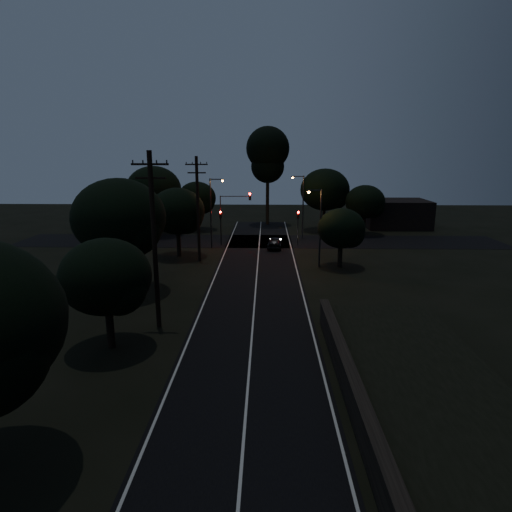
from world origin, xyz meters
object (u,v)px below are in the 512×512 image
object	(u,v)px
signal_mast	(235,209)
streetlight_b	(302,202)
utility_pole_far	(198,208)
streetlight_c	(319,223)
signal_left	(221,221)
signal_right	(298,222)
tall_pine	(268,154)
streetlight_a	(212,208)
utility_pole_mid	(154,239)
car	(275,243)

from	to	relation	value
signal_mast	streetlight_b	distance (m)	9.15
utility_pole_far	streetlight_c	xyz separation A→B (m)	(11.83, -2.00, -1.13)
signal_left	signal_right	xyz separation A→B (m)	(9.20, 0.00, 0.00)
utility_pole_far	signal_mast	bearing A→B (deg)	68.89
utility_pole_far	tall_pine	size ratio (longest dim) A/B	0.72
signal_mast	streetlight_a	xyz separation A→B (m)	(-2.39, -1.99, 0.30)
signal_right	utility_pole_mid	bearing A→B (deg)	-112.99
signal_right	streetlight_b	size ratio (longest dim) A/B	0.51
signal_mast	streetlight_a	size ratio (longest dim) A/B	0.78
utility_pole_far	car	world-z (taller)	utility_pole_far
streetlight_a	car	bearing A→B (deg)	0.16
signal_right	streetlight_c	distance (m)	10.18
signal_right	streetlight_a	size ratio (longest dim) A/B	0.51
streetlight_a	car	size ratio (longest dim) A/B	2.01
utility_pole_mid	signal_mast	distance (m)	25.22
utility_pole_mid	streetlight_b	xyz separation A→B (m)	(11.31, 29.00, -1.10)
signal_left	streetlight_a	xyz separation A→B (m)	(-0.71, -1.99, 1.80)
tall_pine	utility_pole_far	bearing A→B (deg)	-106.93
utility_pole_mid	signal_mast	world-z (taller)	utility_pole_mid
utility_pole_far	streetlight_a	bearing A→B (deg)	83.41
tall_pine	car	size ratio (longest dim) A/B	3.67
utility_pole_far	streetlight_a	size ratio (longest dim) A/B	1.31
signal_left	signal_mast	xyz separation A→B (m)	(1.69, 0.00, 1.50)
utility_pole_far	streetlight_a	world-z (taller)	utility_pole_far
tall_pine	signal_mast	distance (m)	16.70
signal_mast	streetlight_a	bearing A→B (deg)	-140.23
utility_pole_mid	streetlight_c	bearing A→B (deg)	51.74
signal_right	car	bearing A→B (deg)	-144.63
utility_pole_mid	car	world-z (taller)	utility_pole_mid
tall_pine	streetlight_c	bearing A→B (deg)	-79.07
utility_pole_far	streetlight_c	bearing A→B (deg)	-9.60
signal_right	streetlight_a	world-z (taller)	streetlight_a
streetlight_a	streetlight_b	xyz separation A→B (m)	(10.61, 6.00, 0.00)
signal_right	tall_pine	bearing A→B (deg)	103.49
signal_left	car	xyz separation A→B (m)	(6.43, -1.97, -2.16)
signal_mast	streetlight_c	xyz separation A→B (m)	(8.74, -9.99, 0.01)
signal_right	car	size ratio (longest dim) A/B	1.03
tall_pine	signal_left	distance (m)	17.77
utility_pole_far	streetlight_c	distance (m)	12.05
tall_pine	streetlight_a	world-z (taller)	tall_pine
streetlight_a	streetlight_c	distance (m)	13.72
streetlight_a	utility_pole_far	bearing A→B (deg)	-96.59
signal_left	car	world-z (taller)	signal_left
utility_pole_mid	streetlight_b	bearing A→B (deg)	68.70
utility_pole_mid	streetlight_b	size ratio (longest dim) A/B	1.38
utility_pole_far	signal_left	size ratio (longest dim) A/B	2.56
utility_pole_far	car	xyz separation A→B (m)	(7.83, 6.02, -4.81)
utility_pole_mid	utility_pole_far	distance (m)	17.00
signal_mast	streetlight_c	bearing A→B (deg)	-48.81
streetlight_a	streetlight_b	distance (m)	12.19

